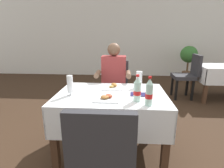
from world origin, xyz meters
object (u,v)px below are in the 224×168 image
at_px(chair_far_diner_seat, 115,88).
at_px(plate_far_diner, 113,87).
at_px(cola_bottle_primary, 137,90).
at_px(cola_bottle_secondary, 149,93).
at_px(plate_near_camera, 107,98).
at_px(seated_diner_far, 114,80).
at_px(background_chair_left, 188,74).
at_px(potted_plant_corner, 188,58).
at_px(main_dining_table, 111,107).
at_px(beer_glass_left, 70,85).
at_px(napkin_cutlery_set, 138,94).
at_px(chair_near_camera_side, 104,157).
at_px(background_dining_table, 220,74).
at_px(beer_glass_middle, 139,79).

bearing_deg(chair_far_diner_seat, plate_far_diner, -89.58).
relative_size(cola_bottle_primary, cola_bottle_secondary, 0.97).
height_order(plate_near_camera, cola_bottle_secondary, cola_bottle_secondary).
relative_size(seated_diner_far, plate_far_diner, 5.07).
relative_size(background_chair_left, potted_plant_corner, 0.91).
relative_size(main_dining_table, beer_glass_left, 5.55).
relative_size(napkin_cutlery_set, potted_plant_corner, 0.18).
height_order(main_dining_table, cola_bottle_secondary, cola_bottle_secondary).
relative_size(chair_near_camera_side, seated_diner_far, 0.77).
bearing_deg(cola_bottle_primary, seated_diner_far, 106.95).
bearing_deg(background_dining_table, chair_far_diner_seat, -152.32).
distance_m(chair_near_camera_side, napkin_cutlery_set, 0.87).
xyz_separation_m(cola_bottle_primary, background_dining_table, (1.95, 2.19, -0.31)).
distance_m(main_dining_table, background_chair_left, 2.50).
bearing_deg(plate_far_diner, background_dining_table, 38.62).
bearing_deg(seated_diner_far, chair_far_diner_seat, 81.88).
bearing_deg(plate_far_diner, seated_diner_far, 92.32).
relative_size(plate_near_camera, background_chair_left, 0.26).
height_order(chair_far_diner_seat, beer_glass_left, chair_far_diner_seat).
bearing_deg(chair_near_camera_side, beer_glass_left, 121.03).
bearing_deg(napkin_cutlery_set, beer_glass_middle, 84.24).
distance_m(plate_far_diner, background_dining_table, 2.84).
height_order(plate_near_camera, background_chair_left, background_chair_left).
relative_size(background_dining_table, background_chair_left, 0.97).
height_order(cola_bottle_primary, cola_bottle_secondary, cola_bottle_secondary).
xyz_separation_m(chair_far_diner_seat, cola_bottle_secondary, (0.37, -1.13, 0.31)).
bearing_deg(background_chair_left, beer_glass_middle, -125.43).
height_order(beer_glass_middle, background_chair_left, background_chair_left).
bearing_deg(napkin_cutlery_set, beer_glass_left, -174.64).
height_order(chair_far_diner_seat, plate_near_camera, chair_far_diner_seat).
bearing_deg(seated_diner_far, beer_glass_middle, -51.67).
distance_m(chair_far_diner_seat, chair_near_camera_side, 1.63).
xyz_separation_m(main_dining_table, beer_glass_middle, (0.33, 0.27, 0.27)).
height_order(main_dining_table, cola_bottle_primary, cola_bottle_primary).
relative_size(chair_far_diner_seat, background_chair_left, 1.00).
distance_m(chair_far_diner_seat, seated_diner_far, 0.19).
distance_m(plate_near_camera, background_chair_left, 2.67).
distance_m(main_dining_table, chair_far_diner_seat, 0.81).
distance_m(chair_near_camera_side, seated_diner_far, 1.53).
bearing_deg(napkin_cutlery_set, cola_bottle_primary, -98.86).
relative_size(plate_far_diner, cola_bottle_primary, 0.93).
relative_size(seated_diner_far, cola_bottle_secondary, 4.58).
bearing_deg(background_dining_table, seated_diner_far, -150.33).
bearing_deg(chair_far_diner_seat, napkin_cutlery_set, -70.53).
xyz_separation_m(plate_near_camera, cola_bottle_secondary, (0.40, -0.14, 0.11)).
bearing_deg(chair_far_diner_seat, cola_bottle_primary, -75.57).
distance_m(plate_near_camera, beer_glass_left, 0.42).
xyz_separation_m(seated_diner_far, cola_bottle_primary, (0.28, -0.92, 0.15)).
bearing_deg(seated_diner_far, plate_far_diner, -87.68).
bearing_deg(potted_plant_corner, chair_near_camera_side, -115.60).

